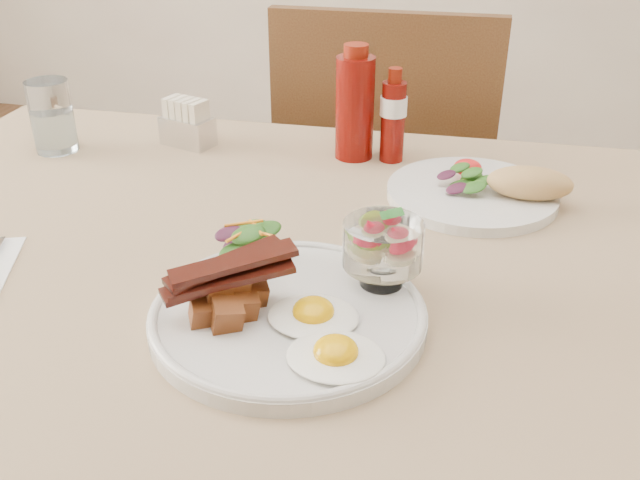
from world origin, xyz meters
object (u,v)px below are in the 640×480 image
chair_far (385,196)px  table (320,318)px  second_plate (486,189)px  sugar_caddy (187,125)px  ketchup_bottle (355,106)px  main_plate (288,316)px  fruit_cup (383,245)px  hot_sauce_bottle (393,117)px  water_glass (53,120)px

chair_far → table: bearing=-90.0°
second_plate → sugar_caddy: bearing=166.6°
second_plate → ketchup_bottle: bearing=149.6°
second_plate → main_plate: bearing=-119.6°
table → second_plate: bearing=46.7°
fruit_cup → sugar_caddy: fruit_cup is taller
chair_far → sugar_caddy: (-0.29, -0.35, 0.26)m
hot_sauce_bottle → water_glass: bearing=-172.3°
fruit_cup → main_plate: bearing=-140.8°
second_plate → sugar_caddy: size_ratio=2.69×
table → main_plate: bearing=-91.5°
second_plate → water_glass: size_ratio=2.24×
chair_far → water_glass: bearing=-139.0°
table → fruit_cup: (0.08, -0.07, 0.15)m
sugar_caddy → water_glass: bearing=-142.6°
table → fruit_cup: size_ratio=15.63×
hot_sauce_bottle → water_glass: 0.53m
table → hot_sauce_bottle: (0.04, 0.32, 0.16)m
fruit_cup → water_glass: 0.64m
hot_sauce_bottle → fruit_cup: bearing=-84.5°
sugar_caddy → ketchup_bottle: bearing=19.9°
chair_far → second_plate: bearing=-68.0°
main_plate → fruit_cup: fruit_cup is taller
table → chair_far: chair_far is taller
ketchup_bottle → hot_sauce_bottle: bearing=-1.6°
chair_far → water_glass: (-0.48, -0.42, 0.28)m
main_plate → hot_sauce_bottle: hot_sauce_bottle is taller
main_plate → water_glass: 0.61m
main_plate → second_plate: 0.39m
fruit_cup → second_plate: fruit_cup is taller
chair_far → hot_sauce_bottle: chair_far is taller
table → fruit_cup: fruit_cup is taller
chair_far → fruit_cup: bearing=-83.7°
main_plate → water_glass: bearing=141.3°
hot_sauce_bottle → water_glass: hot_sauce_bottle is taller
main_plate → sugar_caddy: sugar_caddy is taller
main_plate → fruit_cup: bearing=39.2°
second_plate → water_glass: water_glass is taller
chair_far → sugar_caddy: 0.52m
second_plate → sugar_caddy: 0.49m
sugar_caddy → water_glass: 0.21m
chair_far → main_plate: bearing=-90.3°
second_plate → hot_sauce_bottle: hot_sauce_bottle is taller
main_plate → second_plate: (0.19, 0.34, 0.01)m
fruit_cup → hot_sauce_bottle: size_ratio=0.59×
sugar_caddy → water_glass: water_glass is taller
ketchup_bottle → water_glass: bearing=-171.1°
table → chair_far: size_ratio=1.43×
ketchup_bottle → sugar_caddy: 0.28m
fruit_cup → sugar_caddy: (-0.37, 0.38, -0.03)m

